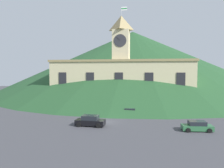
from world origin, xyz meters
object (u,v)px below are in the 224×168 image
object	(u,v)px
car_yellow_coupe	(73,110)
car_silver_hatch	(130,112)
pedestrian	(82,105)
street_lamp_left	(177,94)
car_green_wagon	(197,126)
street_lamp_center	(68,92)
street_lamp_right	(122,93)
car_black_suv	(90,121)

from	to	relation	value
car_yellow_coupe	car_silver_hatch	world-z (taller)	car_silver_hatch
car_silver_hatch	pedestrian	xyz separation A→B (m)	(-12.19, 5.64, 0.23)
car_silver_hatch	pedestrian	size ratio (longest dim) A/B	2.33
street_lamp_left	car_green_wagon	world-z (taller)	street_lamp_left
street_lamp_center	car_green_wagon	bearing A→B (deg)	-34.80
street_lamp_right	pedestrian	size ratio (longest dim) A/B	3.01
street_lamp_left	car_black_suv	xyz separation A→B (m)	(-16.22, -19.89, -2.82)
street_lamp_right	car_green_wagon	size ratio (longest dim) A/B	1.06
street_lamp_left	pedestrian	world-z (taller)	street_lamp_left
street_lamp_left	car_silver_hatch	distance (m)	14.74
street_lamp_left	car_green_wagon	bearing A→B (deg)	-87.65
street_lamp_right	car_green_wagon	xyz separation A→B (m)	(14.36, -20.01, -2.95)
car_black_suv	pedestrian	xyz separation A→B (m)	(-6.44, 15.58, 0.09)
street_lamp_left	car_silver_hatch	bearing A→B (deg)	-136.45
car_yellow_coupe	car_green_wagon	bearing A→B (deg)	-20.67
car_yellow_coupe	pedestrian	xyz separation A→B (m)	(0.64, 4.73, 0.29)
car_green_wagon	car_yellow_coupe	world-z (taller)	car_green_wagon
street_lamp_right	car_black_suv	world-z (taller)	street_lamp_right
car_yellow_coupe	car_black_suv	distance (m)	12.96
street_lamp_center	street_lamp_right	bearing A→B (deg)	0.00
street_lamp_center	street_lamp_left	bearing A→B (deg)	0.00
car_black_suv	street_lamp_left	bearing A→B (deg)	-127.72
car_green_wagon	car_silver_hatch	size ratio (longest dim) A/B	1.22
car_black_suv	car_silver_hatch	bearing A→B (deg)	-118.59
street_lamp_center	car_yellow_coupe	bearing A→B (deg)	-62.68
car_green_wagon	street_lamp_right	bearing A→B (deg)	-60.25
pedestrian	street_lamp_center	bearing A→B (deg)	131.87
street_lamp_right	car_yellow_coupe	bearing A→B (deg)	-137.19
street_lamp_center	car_silver_hatch	xyz separation A→B (m)	(17.50, -9.95, -2.96)
car_green_wagon	pedestrian	size ratio (longest dim) A/B	2.83
street_lamp_right	car_black_suv	size ratio (longest dim) A/B	1.02
car_green_wagon	car_silver_hatch	world-z (taller)	car_green_wagon
street_lamp_left	pedestrian	xyz separation A→B (m)	(-22.66, -4.31, -2.73)
car_green_wagon	car_black_suv	world-z (taller)	car_black_suv
street_lamp_left	pedestrian	size ratio (longest dim) A/B	2.99
car_silver_hatch	pedestrian	bearing A→B (deg)	-25.27
street_lamp_left	street_lamp_right	bearing A→B (deg)	-180.00
street_lamp_center	car_yellow_coupe	world-z (taller)	street_lamp_center
street_lamp_left	car_silver_hatch	xyz separation A→B (m)	(-10.47, -9.95, -2.96)
pedestrian	car_silver_hatch	bearing A→B (deg)	-33.90
street_lamp_right	pedestrian	bearing A→B (deg)	-154.71
street_lamp_left	car_yellow_coupe	distance (m)	25.17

